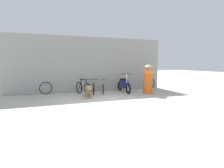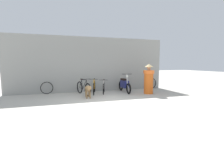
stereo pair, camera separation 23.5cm
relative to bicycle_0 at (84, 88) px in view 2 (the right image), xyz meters
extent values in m
plane|color=#B7B2A5|center=(0.61, -2.28, -0.36)|extent=(60.00, 60.00, 0.00)
cube|color=gray|center=(0.61, 1.09, 1.27)|extent=(9.54, 0.20, 3.27)
torus|color=black|center=(0.15, -0.49, -0.02)|extent=(0.25, 0.67, 0.68)
torus|color=black|center=(-0.14, 0.49, -0.02)|extent=(0.25, 0.67, 0.68)
cylinder|color=black|center=(0.03, -0.11, 0.20)|extent=(0.17, 0.49, 0.56)
cylinder|color=black|center=(-0.05, 0.17, 0.18)|extent=(0.06, 0.13, 0.52)
cylinder|color=black|center=(0.02, -0.06, 0.46)|extent=(0.19, 0.57, 0.06)
cylinder|color=black|center=(-0.09, 0.31, -0.05)|extent=(0.14, 0.38, 0.08)
cylinder|color=black|center=(-0.10, 0.35, 0.21)|extent=(0.11, 0.30, 0.47)
cylinder|color=black|center=(0.12, -0.42, 0.23)|extent=(0.08, 0.18, 0.50)
cube|color=black|center=(-0.06, 0.22, 0.47)|extent=(0.12, 0.19, 0.05)
cylinder|color=black|center=(0.10, -0.35, 0.51)|extent=(0.45, 0.15, 0.02)
torus|color=black|center=(0.48, -0.38, -0.03)|extent=(0.21, 0.65, 0.66)
torus|color=black|center=(0.76, 0.63, -0.03)|extent=(0.21, 0.65, 0.66)
cylinder|color=orange|center=(0.59, 0.01, 0.19)|extent=(0.16, 0.51, 0.55)
cylinder|color=orange|center=(0.67, 0.30, 0.17)|extent=(0.06, 0.14, 0.50)
cylinder|color=orange|center=(0.60, 0.06, 0.43)|extent=(0.19, 0.59, 0.06)
cylinder|color=orange|center=(0.71, 0.44, -0.05)|extent=(0.13, 0.39, 0.08)
cylinder|color=orange|center=(0.72, 0.49, 0.19)|extent=(0.11, 0.31, 0.46)
cylinder|color=orange|center=(0.50, -0.30, 0.21)|extent=(0.08, 0.18, 0.49)
cube|color=black|center=(0.68, 0.35, 0.45)|extent=(0.12, 0.19, 0.05)
cylinder|color=black|center=(0.52, -0.23, 0.49)|extent=(0.45, 0.15, 0.02)
torus|color=black|center=(1.02, -0.37, -0.05)|extent=(0.22, 0.60, 0.61)
torus|color=black|center=(1.33, 0.60, -0.05)|extent=(0.22, 0.60, 0.61)
cylinder|color=beige|center=(1.14, 0.01, 0.15)|extent=(0.18, 0.49, 0.51)
cylinder|color=beige|center=(1.23, 0.28, 0.13)|extent=(0.07, 0.13, 0.47)
cylinder|color=beige|center=(1.16, 0.05, 0.38)|extent=(0.20, 0.57, 0.06)
cylinder|color=beige|center=(1.27, 0.42, -0.08)|extent=(0.14, 0.37, 0.07)
cylinder|color=beige|center=(1.29, 0.47, 0.15)|extent=(0.12, 0.30, 0.43)
cylinder|color=beige|center=(1.04, -0.30, 0.17)|extent=(0.08, 0.18, 0.45)
cube|color=black|center=(1.24, 0.33, 0.39)|extent=(0.12, 0.19, 0.05)
cylinder|color=black|center=(1.07, -0.22, 0.43)|extent=(0.45, 0.16, 0.02)
torus|color=black|center=(2.41, -0.60, -0.05)|extent=(0.11, 0.62, 0.61)
torus|color=black|center=(2.45, 0.70, -0.05)|extent=(0.11, 0.62, 0.61)
cube|color=navy|center=(2.43, 0.05, 0.13)|extent=(0.31, 0.79, 0.41)
cube|color=black|center=(2.43, 0.19, 0.39)|extent=(0.26, 0.51, 0.10)
cylinder|color=silver|center=(2.42, -0.36, 0.43)|extent=(0.05, 0.15, 0.61)
cylinder|color=silver|center=(2.41, -0.51, 0.04)|extent=(0.05, 0.22, 0.21)
cylinder|color=black|center=(2.42, -0.31, 0.74)|extent=(0.58, 0.05, 0.03)
sphere|color=silver|center=(2.42, -0.34, 0.62)|extent=(0.14, 0.14, 0.14)
ellipsoid|color=#997247|center=(0.07, -0.93, 0.10)|extent=(0.31, 0.69, 0.28)
cylinder|color=#997247|center=(0.14, -1.14, -0.19)|extent=(0.07, 0.07, 0.35)
cylinder|color=#997247|center=(-0.02, -1.13, -0.19)|extent=(0.07, 0.07, 0.35)
cylinder|color=#997247|center=(0.15, -0.72, -0.19)|extent=(0.07, 0.07, 0.35)
cylinder|color=#997247|center=(0.00, -0.71, -0.19)|extent=(0.07, 0.07, 0.35)
sphere|color=#997247|center=(0.05, -1.33, 0.17)|extent=(0.25, 0.25, 0.24)
ellipsoid|color=#997247|center=(0.05, -1.43, 0.16)|extent=(0.10, 0.14, 0.09)
cylinder|color=#997247|center=(0.09, -0.47, 0.07)|extent=(0.06, 0.29, 0.15)
cylinder|color=orange|center=(3.53, -0.82, 0.30)|extent=(0.58, 0.58, 1.32)
cylinder|color=orange|center=(3.53, -0.82, 0.87)|extent=(0.68, 0.68, 0.18)
sphere|color=tan|center=(3.53, -0.82, 1.08)|extent=(0.24, 0.24, 0.21)
cone|color=tan|center=(3.53, -0.82, 1.22)|extent=(0.54, 0.54, 0.17)
torus|color=black|center=(-1.92, 0.84, -0.02)|extent=(0.68, 0.13, 0.68)
torus|color=black|center=(4.73, 0.84, 0.00)|extent=(0.72, 0.15, 0.72)
camera|label=1|loc=(-1.68, -9.36, 1.34)|focal=28.00mm
camera|label=2|loc=(-1.46, -9.43, 1.34)|focal=28.00mm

